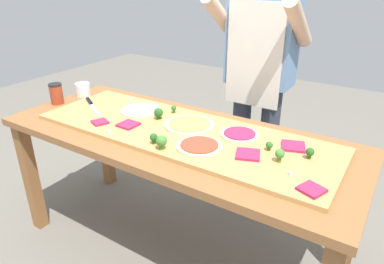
# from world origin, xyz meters

# --- Properties ---
(ground_plane) EXTENTS (8.00, 8.00, 0.00)m
(ground_plane) POSITION_xyz_m (0.00, 0.00, 0.00)
(ground_plane) COLOR #6B665B
(prep_table) EXTENTS (1.89, 0.76, 0.78)m
(prep_table) POSITION_xyz_m (0.00, 0.00, 0.68)
(prep_table) COLOR brown
(prep_table) RESTS_ON ground
(cutting_board) EXTENTS (1.59, 0.54, 0.02)m
(cutting_board) POSITION_xyz_m (0.03, 0.01, 0.79)
(cutting_board) COLOR tan
(cutting_board) RESTS_ON prep_table
(chefs_knife) EXTENTS (0.28, 0.17, 0.02)m
(chefs_knife) POSITION_xyz_m (-0.64, 0.02, 0.80)
(chefs_knife) COLOR #B7BABF
(chefs_knife) RESTS_ON cutting_board
(pizza_whole_pesto_green) EXTENTS (0.27, 0.27, 0.02)m
(pizza_whole_pesto_green) POSITION_xyz_m (0.04, 0.08, 0.81)
(pizza_whole_pesto_green) COLOR beige
(pizza_whole_pesto_green) RESTS_ON cutting_board
(pizza_whole_cheese_artichoke) EXTENTS (0.23, 0.23, 0.02)m
(pizza_whole_cheese_artichoke) POSITION_xyz_m (-0.31, 0.10, 0.81)
(pizza_whole_cheese_artichoke) COLOR beige
(pizza_whole_cheese_artichoke) RESTS_ON cutting_board
(pizza_whole_tomato_red) EXTENTS (0.22, 0.22, 0.02)m
(pizza_whole_tomato_red) POSITION_xyz_m (0.21, -0.11, 0.81)
(pizza_whole_tomato_red) COLOR beige
(pizza_whole_tomato_red) RESTS_ON cutting_board
(pizza_whole_beet_magenta) EXTENTS (0.19, 0.19, 0.02)m
(pizza_whole_beet_magenta) POSITION_xyz_m (0.32, 0.11, 0.81)
(pizza_whole_beet_magenta) COLOR beige
(pizza_whole_beet_magenta) RESTS_ON cutting_board
(pizza_slice_far_right) EXTENTS (0.13, 0.13, 0.01)m
(pizza_slice_far_right) POSITION_xyz_m (0.44, -0.06, 0.80)
(pizza_slice_far_right) COLOR #9E234C
(pizza_slice_far_right) RESTS_ON cutting_board
(pizza_slice_center) EXTENTS (0.13, 0.13, 0.01)m
(pizza_slice_center) POSITION_xyz_m (0.58, 0.13, 0.80)
(pizza_slice_center) COLOR #9E234C
(pizza_slice_center) RESTS_ON cutting_board
(pizza_slice_far_left) EXTENTS (0.10, 0.10, 0.01)m
(pizza_slice_far_left) POSITION_xyz_m (-0.38, -0.15, 0.80)
(pizza_slice_far_left) COLOR #9E234C
(pizza_slice_far_left) RESTS_ON cutting_board
(pizza_slice_near_left) EXTENTS (0.10, 0.10, 0.01)m
(pizza_slice_near_left) POSITION_xyz_m (-0.23, -0.10, 0.80)
(pizza_slice_near_left) COLOR #9E234C
(pizza_slice_near_left) RESTS_ON cutting_board
(pizza_slice_near_right) EXTENTS (0.11, 0.11, 0.01)m
(pizza_slice_near_right) POSITION_xyz_m (0.75, -0.18, 0.80)
(pizza_slice_near_right) COLOR #9E234C
(pizza_slice_near_right) RESTS_ON cutting_board
(broccoli_floret_center_right) EXTENTS (0.04, 0.04, 0.05)m
(broccoli_floret_center_right) POSITION_xyz_m (0.01, -0.19, 0.83)
(broccoli_floret_center_right) COLOR #2C5915
(broccoli_floret_center_right) RESTS_ON cutting_board
(broccoli_floret_front_right) EXTENTS (0.04, 0.04, 0.05)m
(broccoli_floret_front_right) POSITION_xyz_m (0.67, 0.06, 0.83)
(broccoli_floret_front_right) COLOR #2C5915
(broccoli_floret_front_right) RESTS_ON cutting_board
(broccoli_floret_front_mid) EXTENTS (0.03, 0.03, 0.05)m
(broccoli_floret_front_mid) POSITION_xyz_m (-0.13, 0.18, 0.83)
(broccoli_floret_front_mid) COLOR #366618
(broccoli_floret_front_mid) RESTS_ON cutting_board
(broccoli_floret_back_right) EXTENTS (0.05, 0.05, 0.07)m
(broccoli_floret_back_right) POSITION_xyz_m (0.08, -0.22, 0.84)
(broccoli_floret_back_right) COLOR #487A23
(broccoli_floret_back_right) RESTS_ON cutting_board
(broccoli_floret_center_left) EXTENTS (0.04, 0.04, 0.06)m
(broccoli_floret_center_left) POSITION_xyz_m (0.57, -0.04, 0.84)
(broccoli_floret_center_left) COLOR #487A23
(broccoli_floret_center_left) RESTS_ON cutting_board
(broccoli_floret_back_left) EXTENTS (0.03, 0.03, 0.04)m
(broccoli_floret_back_left) POSITION_xyz_m (0.49, 0.04, 0.82)
(broccoli_floret_back_left) COLOR #366618
(broccoli_floret_back_left) RESTS_ON cutting_board
(broccoli_floret_back_mid) EXTENTS (0.05, 0.05, 0.06)m
(broccoli_floret_back_mid) POSITION_xyz_m (-0.15, 0.06, 0.83)
(broccoli_floret_back_mid) COLOR #2C5915
(broccoli_floret_back_mid) RESTS_ON cutting_board
(cheese_crumble_a) EXTENTS (0.02, 0.02, 0.02)m
(cheese_crumble_a) POSITION_xyz_m (-0.25, -0.22, 0.81)
(cheese_crumble_a) COLOR silver
(cheese_crumble_a) RESTS_ON cutting_board
(cheese_crumble_b) EXTENTS (0.02, 0.02, 0.01)m
(cheese_crumble_b) POSITION_xyz_m (0.65, -0.12, 0.81)
(cheese_crumble_b) COLOR silver
(cheese_crumble_b) RESTS_ON cutting_board
(cheese_crumble_c) EXTENTS (0.02, 0.02, 0.01)m
(cheese_crumble_c) POSITION_xyz_m (-0.49, 0.20, 0.81)
(cheese_crumble_c) COLOR white
(cheese_crumble_c) RESTS_ON cutting_board
(flour_cup) EXTENTS (0.10, 0.10, 0.09)m
(flour_cup) POSITION_xyz_m (-0.86, 0.15, 0.82)
(flour_cup) COLOR white
(flour_cup) RESTS_ON prep_table
(sauce_jar) EXTENTS (0.08, 0.08, 0.13)m
(sauce_jar) POSITION_xyz_m (-0.88, -0.04, 0.84)
(sauce_jar) COLOR #99381E
(sauce_jar) RESTS_ON prep_table
(cook_center) EXTENTS (0.54, 0.39, 1.67)m
(cook_center) POSITION_xyz_m (0.17, 0.66, 1.00)
(cook_center) COLOR #333847
(cook_center) RESTS_ON ground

